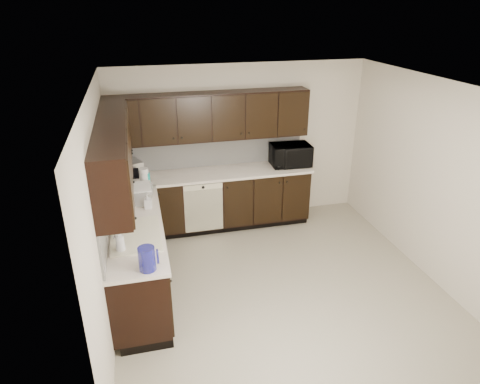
# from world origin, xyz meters

# --- Properties ---
(floor) EXTENTS (4.00, 4.00, 0.00)m
(floor) POSITION_xyz_m (0.00, 0.00, 0.00)
(floor) COLOR #A6A08A
(floor) RESTS_ON ground
(ceiling) EXTENTS (4.00, 4.00, 0.00)m
(ceiling) POSITION_xyz_m (0.00, 0.00, 2.50)
(ceiling) COLOR white
(ceiling) RESTS_ON wall_back
(wall_back) EXTENTS (4.00, 0.02, 2.50)m
(wall_back) POSITION_xyz_m (0.00, 2.00, 1.25)
(wall_back) COLOR beige
(wall_back) RESTS_ON floor
(wall_left) EXTENTS (0.02, 4.00, 2.50)m
(wall_left) POSITION_xyz_m (-2.00, 0.00, 1.25)
(wall_left) COLOR beige
(wall_left) RESTS_ON floor
(wall_right) EXTENTS (0.02, 4.00, 2.50)m
(wall_right) POSITION_xyz_m (2.00, 0.00, 1.25)
(wall_right) COLOR beige
(wall_right) RESTS_ON floor
(wall_front) EXTENTS (4.00, 0.02, 2.50)m
(wall_front) POSITION_xyz_m (0.00, -2.00, 1.25)
(wall_front) COLOR beige
(wall_front) RESTS_ON floor
(lower_cabinets) EXTENTS (3.00, 2.80, 0.90)m
(lower_cabinets) POSITION_xyz_m (-1.01, 1.11, 0.41)
(lower_cabinets) COLOR black
(lower_cabinets) RESTS_ON floor
(countertop) EXTENTS (3.03, 2.83, 0.04)m
(countertop) POSITION_xyz_m (-1.01, 1.11, 0.92)
(countertop) COLOR silver
(countertop) RESTS_ON lower_cabinets
(backsplash) EXTENTS (3.00, 2.80, 0.48)m
(backsplash) POSITION_xyz_m (-1.22, 1.32, 1.18)
(backsplash) COLOR beige
(backsplash) RESTS_ON countertop
(upper_cabinets) EXTENTS (3.00, 2.80, 0.70)m
(upper_cabinets) POSITION_xyz_m (-1.10, 1.20, 1.77)
(upper_cabinets) COLOR black
(upper_cabinets) RESTS_ON wall_back
(dishwasher) EXTENTS (0.58, 0.04, 0.78)m
(dishwasher) POSITION_xyz_m (-0.70, 1.41, 0.55)
(dishwasher) COLOR beige
(dishwasher) RESTS_ON lower_cabinets
(sink) EXTENTS (0.54, 0.82, 0.42)m
(sink) POSITION_xyz_m (-1.68, -0.01, 0.88)
(sink) COLOR beige
(sink) RESTS_ON countertop
(microwave) EXTENTS (0.63, 0.44, 0.34)m
(microwave) POSITION_xyz_m (0.75, 1.70, 1.11)
(microwave) COLOR black
(microwave) RESTS_ON countertop
(soap_bottle_a) EXTENTS (0.10, 0.10, 0.19)m
(soap_bottle_a) POSITION_xyz_m (-1.51, 0.67, 1.03)
(soap_bottle_a) COLOR gray
(soap_bottle_a) RESTS_ON countertop
(soap_bottle_b) EXTENTS (0.12, 0.12, 0.25)m
(soap_bottle_b) POSITION_xyz_m (-1.84, -0.29, 1.07)
(soap_bottle_b) COLOR gray
(soap_bottle_b) RESTS_ON countertop
(toaster_oven) EXTENTS (0.48, 0.42, 0.25)m
(toaster_oven) POSITION_xyz_m (-1.75, 1.75, 1.07)
(toaster_oven) COLOR #B7B7BA
(toaster_oven) RESTS_ON countertop
(storage_bin) EXTENTS (0.55, 0.46, 0.19)m
(storage_bin) POSITION_xyz_m (-1.70, 0.94, 1.03)
(storage_bin) COLOR white
(storage_bin) RESTS_ON countertop
(blue_pitcher) EXTENTS (0.19, 0.19, 0.25)m
(blue_pitcher) POSITION_xyz_m (-1.58, -0.70, 1.06)
(blue_pitcher) COLOR navy
(blue_pitcher) RESTS_ON countertop
(teal_tumbler) EXTENTS (0.12, 0.12, 0.21)m
(teal_tumbler) POSITION_xyz_m (-1.49, 1.35, 1.05)
(teal_tumbler) COLOR #0C8A86
(teal_tumbler) RESTS_ON countertop
(paper_towel_roll) EXTENTS (0.14, 0.14, 0.28)m
(paper_towel_roll) POSITION_xyz_m (-1.52, 1.35, 1.08)
(paper_towel_roll) COLOR silver
(paper_towel_roll) RESTS_ON countertop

